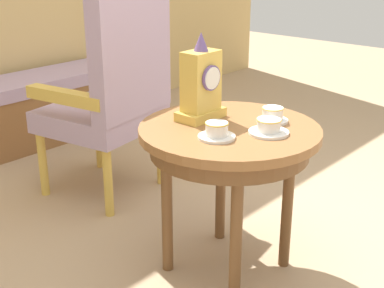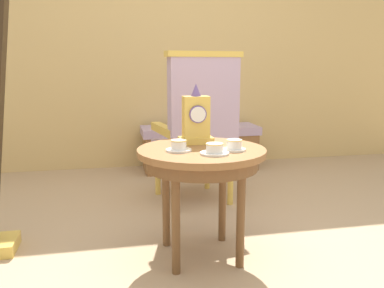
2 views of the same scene
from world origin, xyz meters
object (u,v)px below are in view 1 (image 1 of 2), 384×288
Objects in this scene: side_table at (229,146)px; teacup_center at (273,115)px; armchair at (114,85)px; teacup_left at (217,131)px; teacup_right at (269,127)px; mantel_clock at (201,85)px; window_bench at (45,106)px.

teacup_center reaches higher than side_table.
armchair is at bearing 78.57° from side_table.
teacup_left is at bearing -108.67° from armchair.
teacup_center is at bearing -9.02° from teacup_left.
mantel_clock is at bearing 95.73° from teacup_right.
side_table is 0.17m from teacup_left.
teacup_center reaches higher than window_bench.
window_bench is (0.39, 2.03, -0.41)m from teacup_right.
teacup_center is 0.30m from mantel_clock.
side_table is 0.19m from teacup_right.
teacup_left is 0.91× the size of teacup_right.
teacup_center is at bearing -91.18° from armchair.
mantel_clock is 0.29× the size of armchair.
teacup_center is (0.15, -0.09, 0.10)m from side_table.
mantel_clock reaches higher than side_table.
mantel_clock is at bearing 89.59° from side_table.
side_table is 0.60× the size of armchair.
teacup_left is at bearing 145.50° from teacup_right.
window_bench is at bearing 73.84° from teacup_left.
armchair is at bearing 88.82° from teacup_center.
teacup_right is 2.10m from window_bench.
armchair is (0.14, 1.01, -0.04)m from teacup_right.
side_table is 1.95m from window_bench.
armchair is 0.97× the size of window_bench.
teacup_center is at bearing 28.11° from teacup_right.
teacup_left reaches higher than side_table.
mantel_clock reaches higher than teacup_left.
window_bench is (0.25, 1.02, -0.37)m from armchair.
teacup_right is 0.32m from mantel_clock.
teacup_right is (0.16, -0.11, -0.00)m from teacup_left.
teacup_right is 0.12× the size of window_bench.
teacup_right is at bearing -100.99° from window_bench.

